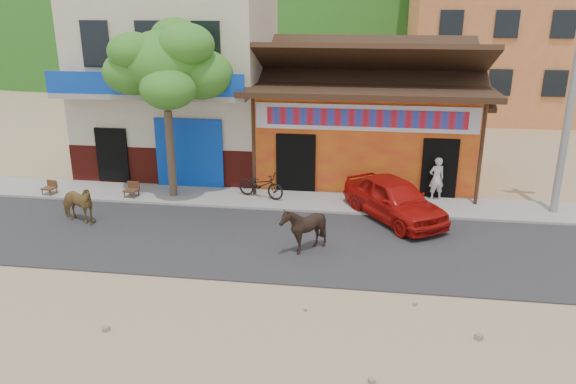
{
  "coord_description": "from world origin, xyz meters",
  "views": [
    {
      "loc": [
        2.06,
        -12.15,
        6.61
      ],
      "look_at": [
        -0.11,
        3.0,
        1.4
      ],
      "focal_mm": 35.0,
      "sensor_mm": 36.0,
      "label": 1
    }
  ],
  "objects_px": {
    "utility_pole": "(573,88)",
    "cafe_chair_left": "(48,182)",
    "cow_tan": "(77,204)",
    "red_car": "(394,199)",
    "cow_dark": "(303,229)",
    "cafe_chair_right": "(131,184)",
    "pedestrian": "(437,178)",
    "scooter": "(261,185)",
    "tree": "(168,111)"
  },
  "relations": [
    {
      "from": "utility_pole",
      "to": "cafe_chair_left",
      "type": "distance_m",
      "value": 17.58
    },
    {
      "from": "cow_tan",
      "to": "red_car",
      "type": "distance_m",
      "value": 9.93
    },
    {
      "from": "cow_dark",
      "to": "cafe_chair_right",
      "type": "xyz_separation_m",
      "value": [
        -6.47,
        3.48,
        -0.13
      ]
    },
    {
      "from": "pedestrian",
      "to": "cow_tan",
      "type": "bearing_deg",
      "value": -0.62
    },
    {
      "from": "cow_tan",
      "to": "scooter",
      "type": "xyz_separation_m",
      "value": [
        5.28,
        2.9,
        -0.07
      ]
    },
    {
      "from": "utility_pole",
      "to": "pedestrian",
      "type": "height_order",
      "value": "utility_pole"
    },
    {
      "from": "utility_pole",
      "to": "cow_tan",
      "type": "xyz_separation_m",
      "value": [
        -14.98,
        -2.88,
        -3.47
      ]
    },
    {
      "from": "cafe_chair_left",
      "to": "cafe_chair_right",
      "type": "distance_m",
      "value": 3.0
    },
    {
      "from": "cow_tan",
      "to": "scooter",
      "type": "height_order",
      "value": "cow_tan"
    },
    {
      "from": "tree",
      "to": "pedestrian",
      "type": "distance_m",
      "value": 9.42
    },
    {
      "from": "utility_pole",
      "to": "red_car",
      "type": "relative_size",
      "value": 2.01
    },
    {
      "from": "cow_dark",
      "to": "cafe_chair_left",
      "type": "bearing_deg",
      "value": -111.69
    },
    {
      "from": "tree",
      "to": "pedestrian",
      "type": "bearing_deg",
      "value": 5.65
    },
    {
      "from": "cow_dark",
      "to": "cafe_chair_right",
      "type": "bearing_deg",
      "value": -120.55
    },
    {
      "from": "utility_pole",
      "to": "red_car",
      "type": "xyz_separation_m",
      "value": [
        -5.19,
        -1.2,
        -3.4
      ]
    },
    {
      "from": "utility_pole",
      "to": "scooter",
      "type": "height_order",
      "value": "utility_pole"
    },
    {
      "from": "red_car",
      "to": "scooter",
      "type": "relative_size",
      "value": 2.29
    },
    {
      "from": "pedestrian",
      "to": "utility_pole",
      "type": "bearing_deg",
      "value": 151.06
    },
    {
      "from": "cow_dark",
      "to": "cafe_chair_right",
      "type": "relative_size",
      "value": 1.43
    },
    {
      "from": "utility_pole",
      "to": "cafe_chair_left",
      "type": "xyz_separation_m",
      "value": [
        -17.2,
        -0.7,
        -3.56
      ]
    },
    {
      "from": "red_car",
      "to": "scooter",
      "type": "xyz_separation_m",
      "value": [
        -4.51,
        1.23,
        -0.14
      ]
    },
    {
      "from": "cafe_chair_left",
      "to": "cafe_chair_right",
      "type": "xyz_separation_m",
      "value": [
        3.0,
        0.14,
        0.03
      ]
    },
    {
      "from": "cow_dark",
      "to": "cafe_chair_right",
      "type": "height_order",
      "value": "cow_dark"
    },
    {
      "from": "tree",
      "to": "utility_pole",
      "type": "distance_m",
      "value": 12.84
    },
    {
      "from": "utility_pole",
      "to": "scooter",
      "type": "bearing_deg",
      "value": 179.85
    },
    {
      "from": "cafe_chair_right",
      "to": "cafe_chair_left",
      "type": "bearing_deg",
      "value": -171.14
    },
    {
      "from": "tree",
      "to": "scooter",
      "type": "distance_m",
      "value": 4.02
    },
    {
      "from": "cow_dark",
      "to": "scooter",
      "type": "relative_size",
      "value": 0.78
    },
    {
      "from": "pedestrian",
      "to": "cafe_chair_left",
      "type": "distance_m",
      "value": 13.58
    },
    {
      "from": "utility_pole",
      "to": "cafe_chair_left",
      "type": "height_order",
      "value": "utility_pole"
    },
    {
      "from": "red_car",
      "to": "cafe_chair_left",
      "type": "bearing_deg",
      "value": 142.66
    },
    {
      "from": "pedestrian",
      "to": "tree",
      "type": "bearing_deg",
      "value": -12.57
    },
    {
      "from": "tree",
      "to": "cow_tan",
      "type": "distance_m",
      "value": 4.24
    },
    {
      "from": "tree",
      "to": "cafe_chair_right",
      "type": "xyz_separation_m",
      "value": [
        -1.4,
        -0.36,
        -2.53
      ]
    },
    {
      "from": "cow_tan",
      "to": "pedestrian",
      "type": "height_order",
      "value": "pedestrian"
    },
    {
      "from": "tree",
      "to": "cafe_chair_right",
      "type": "height_order",
      "value": "tree"
    },
    {
      "from": "tree",
      "to": "pedestrian",
      "type": "relative_size",
      "value": 4.01
    },
    {
      "from": "cow_tan",
      "to": "cow_dark",
      "type": "bearing_deg",
      "value": -82.37
    },
    {
      "from": "cow_dark",
      "to": "cafe_chair_left",
      "type": "distance_m",
      "value": 10.04
    },
    {
      "from": "cow_dark",
      "to": "pedestrian",
      "type": "distance_m",
      "value": 6.22
    },
    {
      "from": "tree",
      "to": "pedestrian",
      "type": "xyz_separation_m",
      "value": [
        9.1,
        0.9,
        -2.25
      ]
    },
    {
      "from": "tree",
      "to": "scooter",
      "type": "relative_size",
      "value": 3.46
    },
    {
      "from": "cow_tan",
      "to": "cow_dark",
      "type": "distance_m",
      "value": 7.33
    },
    {
      "from": "cow_tan",
      "to": "cafe_chair_left",
      "type": "relative_size",
      "value": 1.63
    },
    {
      "from": "cow_dark",
      "to": "cafe_chair_left",
      "type": "relative_size",
      "value": 1.54
    },
    {
      "from": "cafe_chair_right",
      "to": "tree",
      "type": "bearing_deg",
      "value": 20.47
    },
    {
      "from": "cafe_chair_left",
      "to": "tree",
      "type": "bearing_deg",
      "value": 16.21
    },
    {
      "from": "utility_pole",
      "to": "cafe_chair_right",
      "type": "xyz_separation_m",
      "value": [
        -14.2,
        -0.56,
        -3.53
      ]
    },
    {
      "from": "cow_tan",
      "to": "cafe_chair_right",
      "type": "height_order",
      "value": "cow_tan"
    },
    {
      "from": "cow_tan",
      "to": "red_car",
      "type": "relative_size",
      "value": 0.36
    }
  ]
}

